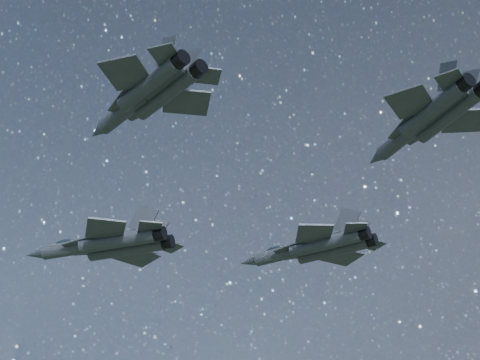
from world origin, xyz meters
The scene contains 4 objects.
jet_lead centered at (-19.04, -4.98, 152.15)m, with size 19.70×13.10×5.01m.
jet_left centered at (-2.70, 14.23, 153.86)m, with size 19.28×13.35×4.84m.
jet_right centered at (5.10, -22.48, 152.69)m, with size 16.46×11.39×4.13m.
jet_slot centered at (23.28, -6.29, 150.75)m, with size 15.45×10.18×3.96m.
Camera 1 is at (46.89, -60.61, 111.13)m, focal length 60.00 mm.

